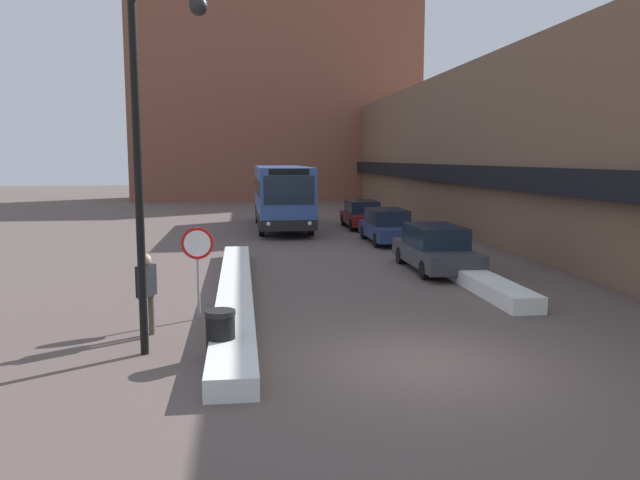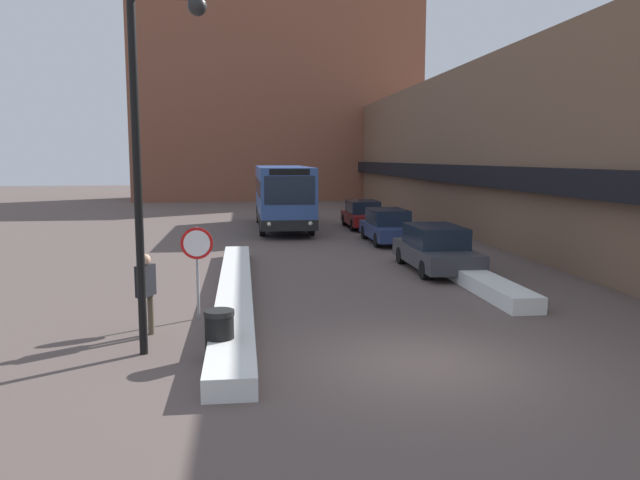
{
  "view_description": "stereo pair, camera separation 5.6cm",
  "coord_description": "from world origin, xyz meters",
  "px_view_note": "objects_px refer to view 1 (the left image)",
  "views": [
    {
      "loc": [
        -3.4,
        -11.0,
        3.84
      ],
      "look_at": [
        -0.99,
        7.99,
        1.32
      ],
      "focal_mm": 35.0,
      "sensor_mm": 36.0,
      "label": 1
    },
    {
      "loc": [
        -3.34,
        -11.01,
        3.84
      ],
      "look_at": [
        -0.99,
        7.99,
        1.32
      ],
      "focal_mm": 35.0,
      "sensor_mm": 36.0,
      "label": 2
    }
  ],
  "objects_px": {
    "trash_bin": "(221,334)",
    "street_lamp": "(151,136)",
    "pedestrian": "(146,287)",
    "parked_car_middle": "(387,226)",
    "stop_sign": "(198,253)",
    "parked_car_back": "(362,214)",
    "parked_car_front": "(435,248)",
    "city_bus": "(282,195)"
  },
  "relations": [
    {
      "from": "stop_sign",
      "to": "trash_bin",
      "type": "relative_size",
      "value": 2.33
    },
    {
      "from": "city_bus",
      "to": "pedestrian",
      "type": "relative_size",
      "value": 5.83
    },
    {
      "from": "parked_car_front",
      "to": "parked_car_back",
      "type": "distance_m",
      "value": 13.15
    },
    {
      "from": "parked_car_middle",
      "to": "parked_car_back",
      "type": "relative_size",
      "value": 1.04
    },
    {
      "from": "street_lamp",
      "to": "pedestrian",
      "type": "height_order",
      "value": "street_lamp"
    },
    {
      "from": "parked_car_middle",
      "to": "pedestrian",
      "type": "distance_m",
      "value": 16.58
    },
    {
      "from": "stop_sign",
      "to": "pedestrian",
      "type": "relative_size",
      "value": 1.23
    },
    {
      "from": "street_lamp",
      "to": "trash_bin",
      "type": "xyz_separation_m",
      "value": [
        1.24,
        -0.47,
        -3.78
      ]
    },
    {
      "from": "trash_bin",
      "to": "parked_car_middle",
      "type": "bearing_deg",
      "value": 66.1
    },
    {
      "from": "street_lamp",
      "to": "trash_bin",
      "type": "bearing_deg",
      "value": -20.88
    },
    {
      "from": "city_bus",
      "to": "trash_bin",
      "type": "relative_size",
      "value": 11.1
    },
    {
      "from": "city_bus",
      "to": "trash_bin",
      "type": "xyz_separation_m",
      "value": [
        -2.64,
        -22.2,
        -1.35
      ]
    },
    {
      "from": "parked_car_middle",
      "to": "pedestrian",
      "type": "height_order",
      "value": "pedestrian"
    },
    {
      "from": "stop_sign",
      "to": "trash_bin",
      "type": "xyz_separation_m",
      "value": [
        0.61,
        -3.06,
        -1.13
      ]
    },
    {
      "from": "parked_car_middle",
      "to": "trash_bin",
      "type": "xyz_separation_m",
      "value": [
        -7.03,
        -15.87,
        -0.28
      ]
    },
    {
      "from": "pedestrian",
      "to": "trash_bin",
      "type": "xyz_separation_m",
      "value": [
        1.62,
        -1.72,
        -0.61
      ]
    },
    {
      "from": "trash_bin",
      "to": "stop_sign",
      "type": "bearing_deg",
      "value": 101.28
    },
    {
      "from": "parked_car_front",
      "to": "pedestrian",
      "type": "distance_m",
      "value": 11.13
    },
    {
      "from": "parked_car_middle",
      "to": "pedestrian",
      "type": "xyz_separation_m",
      "value": [
        -8.65,
        -14.14,
        0.33
      ]
    },
    {
      "from": "trash_bin",
      "to": "street_lamp",
      "type": "bearing_deg",
      "value": 159.12
    },
    {
      "from": "parked_car_front",
      "to": "parked_car_middle",
      "type": "xyz_separation_m",
      "value": [
        -0.0,
        7.15,
        -0.0
      ]
    },
    {
      "from": "city_bus",
      "to": "pedestrian",
      "type": "xyz_separation_m",
      "value": [
        -4.26,
        -20.48,
        -0.74
      ]
    },
    {
      "from": "pedestrian",
      "to": "trash_bin",
      "type": "relative_size",
      "value": 1.91
    },
    {
      "from": "parked_car_front",
      "to": "parked_car_middle",
      "type": "distance_m",
      "value": 7.15
    },
    {
      "from": "parked_car_front",
      "to": "stop_sign",
      "type": "relative_size",
      "value": 2.19
    },
    {
      "from": "parked_car_back",
      "to": "trash_bin",
      "type": "distance_m",
      "value": 22.97
    },
    {
      "from": "stop_sign",
      "to": "street_lamp",
      "type": "xyz_separation_m",
      "value": [
        -0.62,
        -2.59,
        2.65
      ]
    },
    {
      "from": "pedestrian",
      "to": "parked_car_front",
      "type": "bearing_deg",
      "value": -27.18
    },
    {
      "from": "parked_car_front",
      "to": "parked_car_middle",
      "type": "height_order",
      "value": "parked_car_front"
    },
    {
      "from": "stop_sign",
      "to": "trash_bin",
      "type": "distance_m",
      "value": 3.32
    },
    {
      "from": "pedestrian",
      "to": "parked_car_back",
      "type": "bearing_deg",
      "value": 0.62
    },
    {
      "from": "parked_car_middle",
      "to": "trash_bin",
      "type": "relative_size",
      "value": 4.92
    },
    {
      "from": "parked_car_back",
      "to": "pedestrian",
      "type": "xyz_separation_m",
      "value": [
        -8.65,
        -20.15,
        0.33
      ]
    },
    {
      "from": "parked_car_front",
      "to": "pedestrian",
      "type": "relative_size",
      "value": 2.68
    },
    {
      "from": "trash_bin",
      "to": "parked_car_front",
      "type": "bearing_deg",
      "value": 51.12
    },
    {
      "from": "city_bus",
      "to": "stop_sign",
      "type": "bearing_deg",
      "value": -99.63
    },
    {
      "from": "stop_sign",
      "to": "pedestrian",
      "type": "xyz_separation_m",
      "value": [
        -1.01,
        -1.34,
        -0.52
      ]
    },
    {
      "from": "parked_car_back",
      "to": "pedestrian",
      "type": "distance_m",
      "value": 21.93
    },
    {
      "from": "pedestrian",
      "to": "trash_bin",
      "type": "distance_m",
      "value": 2.44
    },
    {
      "from": "stop_sign",
      "to": "street_lamp",
      "type": "distance_m",
      "value": 3.76
    },
    {
      "from": "parked_car_front",
      "to": "parked_car_back",
      "type": "relative_size",
      "value": 1.08
    },
    {
      "from": "city_bus",
      "to": "pedestrian",
      "type": "distance_m",
      "value": 20.93
    }
  ]
}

